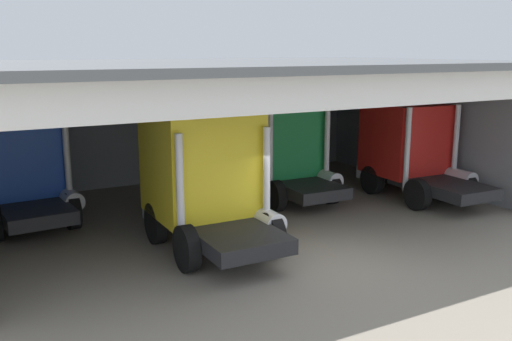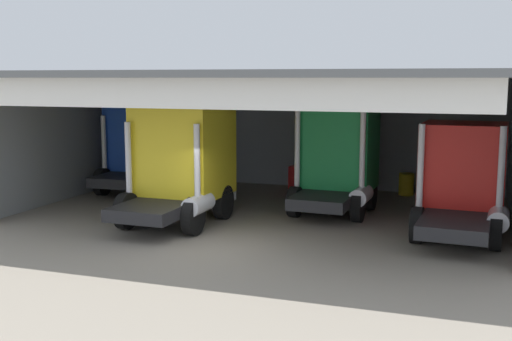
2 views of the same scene
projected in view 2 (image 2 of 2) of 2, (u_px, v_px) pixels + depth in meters
The scene contains 8 objects.
ground_plane at pixel (213, 247), 16.77m from camera, with size 80.00×80.00×0.00m, color gray.
workshop_shed at pixel (278, 110), 21.71m from camera, with size 16.45×11.00×4.71m.
truck_blue_center_left_bay at pixel (142, 146), 24.79m from camera, with size 2.68×4.30×3.46m.
truck_yellow_center_bay at pixel (182, 161), 19.45m from camera, with size 2.70×4.70×3.63m.
truck_green_yard_outside at pixel (338, 156), 20.94m from camera, with size 2.60×4.31×3.62m.
truck_red_right_bay at pixel (463, 177), 17.90m from camera, with size 2.57×4.94×3.25m.
oil_drum at pixel (406, 184), 24.07m from camera, with size 0.58×0.58×0.85m, color gold.
tool_cart at pixel (301, 179), 24.91m from camera, with size 0.90×0.60×1.00m, color red.
Camera 2 is at (6.43, -15.00, 4.51)m, focal length 43.68 mm.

